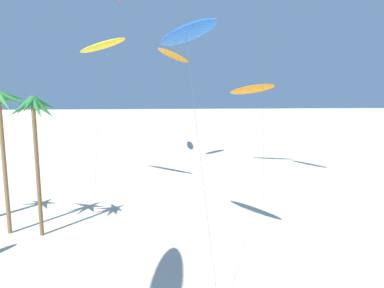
% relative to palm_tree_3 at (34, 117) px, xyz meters
% --- Properties ---
extents(palm_tree_3, '(3.19, 3.54, 10.01)m').
position_rel_palm_tree_3_xyz_m(palm_tree_3, '(0.00, 0.00, 0.00)').
color(palm_tree_3, brown).
rests_on(palm_tree_3, ground).
extents(palm_tree_4, '(3.69, 3.54, 10.37)m').
position_rel_palm_tree_3_xyz_m(palm_tree_4, '(-2.45, 0.55, 0.30)').
color(palm_tree_4, olive).
rests_on(palm_tree_4, ground).
extents(flying_kite_0, '(5.97, 12.42, 15.10)m').
position_rel_palm_tree_3_xyz_m(flying_kite_0, '(2.68, 11.65, 5.73)').
color(flying_kite_0, yellow).
rests_on(flying_kite_0, ground).
extents(flying_kite_1, '(4.13, 10.74, 14.59)m').
position_rel_palm_tree_3_xyz_m(flying_kite_1, '(10.27, -3.33, 5.19)').
color(flying_kite_1, blue).
rests_on(flying_kite_1, ground).
extents(flying_kite_6, '(4.62, 8.50, 15.37)m').
position_rel_palm_tree_3_xyz_m(flying_kite_6, '(9.81, 23.06, 5.52)').
color(flying_kite_6, orange).
rests_on(flying_kite_6, ground).
extents(flying_kite_7, '(5.76, 3.87, 10.93)m').
position_rel_palm_tree_3_xyz_m(flying_kite_7, '(19.34, 19.97, 1.34)').
color(flying_kite_7, orange).
rests_on(flying_kite_7, ground).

